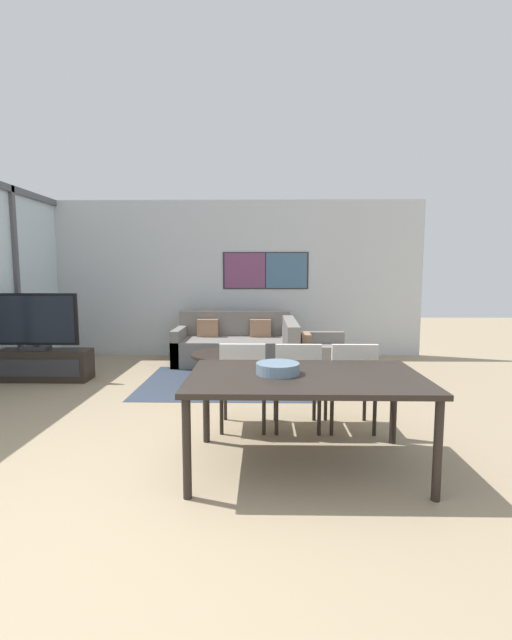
# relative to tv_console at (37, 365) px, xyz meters

# --- Properties ---
(ground_plane) EXTENTS (24.00, 24.00, 0.00)m
(ground_plane) POSITION_rel_tv_console_xyz_m (2.50, -3.56, -0.22)
(ground_plane) COLOR #9E896B
(wall_back) EXTENTS (7.12, 0.09, 2.80)m
(wall_back) POSITION_rel_tv_console_xyz_m (2.52, 1.90, 1.19)
(wall_back) COLOR silver
(wall_back) RESTS_ON ground_plane
(area_rug) EXTENTS (2.31, 1.88, 0.01)m
(area_rug) POSITION_rel_tv_console_xyz_m (2.70, -0.08, -0.21)
(area_rug) COLOR #333D4C
(area_rug) RESTS_ON ground_plane
(tv_console) EXTENTS (1.50, 0.40, 0.44)m
(tv_console) POSITION_rel_tv_console_xyz_m (0.00, 0.00, 0.00)
(tv_console) COLOR black
(tv_console) RESTS_ON ground_plane
(television) EXTENTS (1.22, 0.20, 0.80)m
(television) POSITION_rel_tv_console_xyz_m (-0.00, 0.00, 0.62)
(television) COLOR #2D2D33
(television) RESTS_ON tv_console
(sofa_main) EXTENTS (1.93, 0.95, 0.85)m
(sofa_main) POSITION_rel_tv_console_xyz_m (2.70, 1.25, 0.06)
(sofa_main) COLOR slate
(sofa_main) RESTS_ON ground_plane
(sofa_side) EXTENTS (0.95, 1.47, 0.85)m
(sofa_side) POSITION_rel_tv_console_xyz_m (3.90, 0.06, 0.06)
(sofa_side) COLOR slate
(sofa_side) RESTS_ON ground_plane
(coffee_table) EXTENTS (1.00, 1.00, 0.41)m
(coffee_table) POSITION_rel_tv_console_xyz_m (2.70, -0.08, 0.09)
(coffee_table) COLOR black
(coffee_table) RESTS_ON ground_plane
(dining_table) EXTENTS (1.79, 1.09, 0.74)m
(dining_table) POSITION_rel_tv_console_xyz_m (3.53, -2.65, 0.46)
(dining_table) COLOR black
(dining_table) RESTS_ON ground_plane
(dining_chair_left) EXTENTS (0.46, 0.46, 0.87)m
(dining_chair_left) POSITION_rel_tv_console_xyz_m (3.01, -1.86, 0.27)
(dining_chair_left) COLOR beige
(dining_chair_left) RESTS_ON ground_plane
(dining_chair_centre) EXTENTS (0.46, 0.46, 0.87)m
(dining_chair_centre) POSITION_rel_tv_console_xyz_m (3.53, -1.87, 0.27)
(dining_chair_centre) COLOR beige
(dining_chair_centre) RESTS_ON ground_plane
(dining_chair_right) EXTENTS (0.46, 0.46, 0.87)m
(dining_chair_right) POSITION_rel_tv_console_xyz_m (4.05, -1.87, 0.27)
(dining_chair_right) COLOR beige
(dining_chair_right) RESTS_ON ground_plane
(fruit_bowl) EXTENTS (0.34, 0.34, 0.09)m
(fruit_bowl) POSITION_rel_tv_console_xyz_m (3.32, -2.63, 0.57)
(fruit_bowl) COLOR slate
(fruit_bowl) RESTS_ON dining_table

